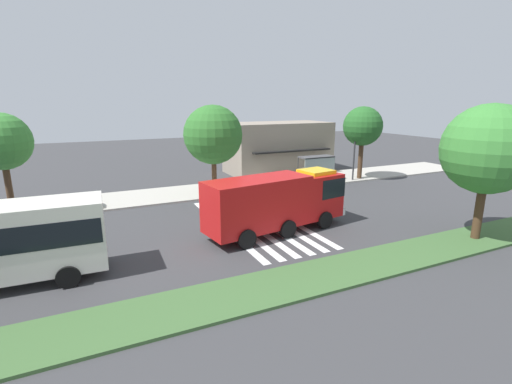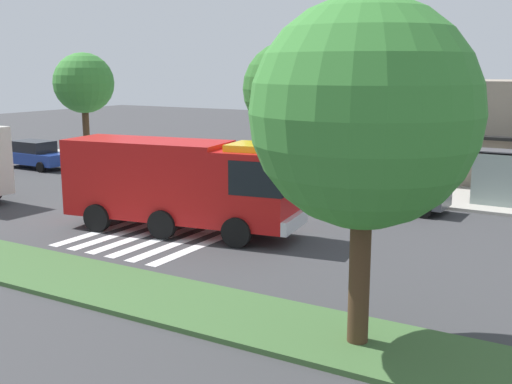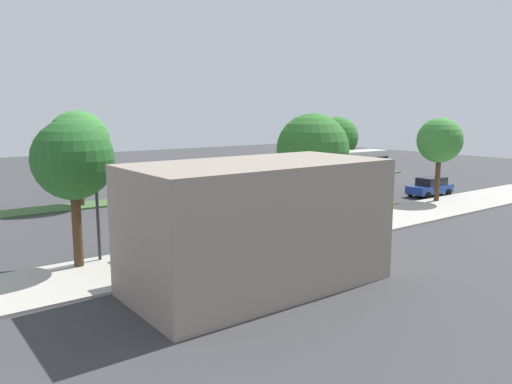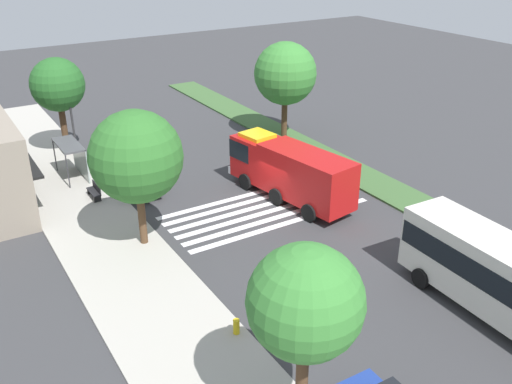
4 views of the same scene
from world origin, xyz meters
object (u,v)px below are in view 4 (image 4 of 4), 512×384
Objects in this scene: bus_stop_shelter at (74,153)px; street_lamp at (70,107)px; parked_car_mid at (138,179)px; sidewalk_tree_west at (136,157)px; fire_truck at (287,168)px; sidewalk_tree_far_west at (305,303)px; median_tree_west at (285,74)px; sidewalk_tree_east at (58,85)px; fire_hydrant at (236,327)px; bench_near_shelter at (95,191)px.

street_lamp reaches higher than bus_stop_shelter.
sidewalk_tree_west is at bearing 161.86° from parked_car_mid.
fire_truck is 9.81m from parked_car_mid.
sidewalk_tree_far_west is (-15.48, 10.05, 3.26)m from fire_truck.
median_tree_west is at bearing -57.63° from sidewalk_tree_west.
median_tree_west is at bearing -33.14° from sidewalk_tree_far_west.
sidewalk_tree_east is (15.78, 0.00, 0.23)m from sidewalk_tree_west.
parked_car_mid is 0.59× the size of sidewalk_tree_east.
fire_truck is at bearing -146.11° from sidewalk_tree_east.
median_tree_west reaches higher than fire_hydrant.
sidewalk_tree_east is at bearing 13.75° from parked_car_mid.
parked_car_mid is 21.81m from sidewalk_tree_far_west.
street_lamp is 0.94× the size of sidewalk_tree_far_west.
bench_near_shelter is 0.21× the size of sidewalk_tree_west.
parked_car_mid is at bearing -18.42° from sidewalk_tree_west.
sidewalk_tree_east is at bearing 1.14° from fire_hydrant.
bus_stop_shelter is at bearing 164.72° from street_lamp.
bench_near_shelter is 0.21× the size of median_tree_west.
fire_truck is at bearing -43.29° from fire_hydrant.
street_lamp reaches higher than bench_near_shelter.
median_tree_west is 10.96× the size of fire_hydrant.
sidewalk_tree_east reaches higher than fire_hydrant.
bus_stop_shelter is 0.46× the size of median_tree_west.
sidewalk_tree_far_west is at bearing 174.37° from parked_car_mid.
parked_car_mid is 6.09× the size of fire_hydrant.
median_tree_west is at bearing -108.40° from sidewalk_tree_east.
bench_near_shelter is at bearing 82.53° from parked_car_mid.
parked_car_mid is at bearing -147.53° from bus_stop_shelter.
fire_hydrant is at bearing -176.93° from sidewalk_tree_west.
parked_car_mid is 0.60× the size of sidewalk_tree_far_west.
street_lamp is (13.77, 9.65, 2.00)m from fire_truck.
sidewalk_tree_west is at bearing 180.00° from sidewalk_tree_east.
sidewalk_tree_east is 25.59m from fire_hydrant.
fire_truck is 11.88m from median_tree_west.
sidewalk_tree_far_west is 0.97× the size of sidewalk_tree_east.
sidewalk_tree_east reaches higher than bench_near_shelter.
street_lamp reaches higher than parked_car_mid.
median_tree_west is 25.71m from fire_hydrant.
street_lamp is at bearing -0.78° from sidewalk_tree_far_west.
sidewalk_tree_far_west is 0.94× the size of sidewalk_tree_west.
bench_near_shelter is at bearing 172.74° from street_lamp.
sidewalk_tree_west reaches higher than bus_stop_shelter.
sidewalk_tree_west is (-6.98, -0.57, 4.59)m from bench_near_shelter.
fire_truck is at bearing -85.34° from sidewalk_tree_west.
parked_car_mid is 2.66× the size of bench_near_shelter.
fire_truck reaches higher than parked_car_mid.
street_lamp reaches higher than fire_truck.
bench_near_shelter reaches higher than fire_hydrant.
median_tree_west is at bearing -38.83° from fire_hydrant.
sidewalk_tree_east reaches higher than bus_stop_shelter.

